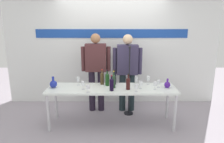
{
  "coord_description": "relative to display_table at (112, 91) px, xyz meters",
  "views": [
    {
      "loc": [
        0.01,
        -3.73,
        2.0
      ],
      "look_at": [
        0.0,
        0.15,
        1.03
      ],
      "focal_mm": 33.22,
      "sensor_mm": 36.0,
      "label": 1
    }
  ],
  "objects": [
    {
      "name": "ground_plane",
      "position": [
        0.0,
        0.0,
        -0.7
      ],
      "size": [
        10.0,
        10.0,
        0.0
      ],
      "primitive_type": "plane",
      "color": "#A197A2"
    },
    {
      "name": "back_wall",
      "position": [
        0.0,
        1.23,
        0.81
      ],
      "size": [
        5.06,
        0.11,
        3.0
      ],
      "color": "white",
      "rests_on": "ground"
    },
    {
      "name": "display_table",
      "position": [
        0.0,
        0.0,
        0.0
      ],
      "size": [
        2.42,
        0.64,
        0.75
      ],
      "color": "white",
      "rests_on": "ground"
    },
    {
      "name": "decanter_blue_left",
      "position": [
        -1.1,
        0.0,
        0.13
      ],
      "size": [
        0.14,
        0.14,
        0.22
      ],
      "color": "#1E2DA1",
      "rests_on": "display_table"
    },
    {
      "name": "decanter_blue_right",
      "position": [
        1.05,
        0.0,
        0.12
      ],
      "size": [
        0.11,
        0.11,
        0.18
      ],
      "color": "#481991",
      "rests_on": "display_table"
    },
    {
      "name": "presenter_left",
      "position": [
        -0.34,
        0.66,
        0.3
      ],
      "size": [
        0.63,
        0.22,
        1.73
      ],
      "color": "black",
      "rests_on": "ground"
    },
    {
      "name": "presenter_right",
      "position": [
        0.34,
        0.66,
        0.29
      ],
      "size": [
        0.64,
        0.22,
        1.71
      ],
      "color": "#1A262A",
      "rests_on": "ground"
    },
    {
      "name": "wine_bottle_0",
      "position": [
        0.0,
        -0.17,
        0.18
      ],
      "size": [
        0.07,
        0.07,
        0.29
      ],
      "color": "black",
      "rests_on": "display_table"
    },
    {
      "name": "wine_bottle_1",
      "position": [
        -0.09,
        0.13,
        0.19
      ],
      "size": [
        0.08,
        0.08,
        0.31
      ],
      "color": "#163F15",
      "rests_on": "display_table"
    },
    {
      "name": "wine_bottle_2",
      "position": [
        0.04,
        -0.01,
        0.2
      ],
      "size": [
        0.07,
        0.07,
        0.33
      ],
      "color": "#233F27",
      "rests_on": "display_table"
    },
    {
      "name": "wine_bottle_3",
      "position": [
        0.05,
        0.21,
        0.18
      ],
      "size": [
        0.07,
        0.07,
        0.3
      ],
      "color": "black",
      "rests_on": "display_table"
    },
    {
      "name": "wine_bottle_4",
      "position": [
        0.3,
        -0.1,
        0.18
      ],
      "size": [
        0.08,
        0.08,
        0.3
      ],
      "color": "#341110",
      "rests_on": "display_table"
    },
    {
      "name": "wine_bottle_5",
      "position": [
        -0.19,
        0.21,
        0.19
      ],
      "size": [
        0.07,
        0.07,
        0.31
      ],
      "color": "#44341C",
      "rests_on": "display_table"
    },
    {
      "name": "wine_glass_left_0",
      "position": [
        -0.53,
        -0.1,
        0.18
      ],
      "size": [
        0.06,
        0.06,
        0.16
      ],
      "color": "white",
      "rests_on": "display_table"
    },
    {
      "name": "wine_glass_left_1",
      "position": [
        -0.42,
        -0.27,
        0.16
      ],
      "size": [
        0.07,
        0.07,
        0.13
      ],
      "color": "white",
      "rests_on": "display_table"
    },
    {
      "name": "wine_glass_left_2",
      "position": [
        -0.65,
        0.16,
        0.18
      ],
      "size": [
        0.06,
        0.06,
        0.16
      ],
      "color": "white",
      "rests_on": "display_table"
    },
    {
      "name": "wine_glass_right_0",
      "position": [
        0.44,
        -0.22,
        0.15
      ],
      "size": [
        0.06,
        0.06,
        0.13
      ],
      "color": "white",
      "rests_on": "display_table"
    },
    {
      "name": "wine_glass_right_1",
      "position": [
        0.89,
        0.01,
        0.16
      ],
      "size": [
        0.06,
        0.06,
        0.14
      ],
      "color": "white",
      "rests_on": "display_table"
    },
    {
      "name": "wine_glass_right_2",
      "position": [
        0.73,
        0.21,
        0.18
      ],
      "size": [
        0.06,
        0.06,
        0.17
      ],
      "color": "white",
      "rests_on": "display_table"
    },
    {
      "name": "wine_glass_right_3",
      "position": [
        0.48,
        0.16,
        0.18
      ],
      "size": [
        0.06,
        0.06,
        0.17
      ],
      "color": "white",
      "rests_on": "display_table"
    },
    {
      "name": "wine_glass_right_4",
      "position": [
        0.8,
        -0.1,
        0.16
      ],
      "size": [
        0.06,
        0.06,
        0.15
      ],
      "color": "white",
      "rests_on": "display_table"
    },
    {
      "name": "wine_glass_right_5",
      "position": [
        0.54,
        -0.05,
        0.16
      ],
      "size": [
        0.07,
        0.07,
        0.14
      ],
      "color": "white",
      "rests_on": "display_table"
    },
    {
      "name": "microphone_stand",
      "position": [
        0.37,
        0.46,
        -0.2
      ],
      "size": [
        0.2,
        0.2,
        1.5
      ],
      "color": "black",
      "rests_on": "ground"
    }
  ]
}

